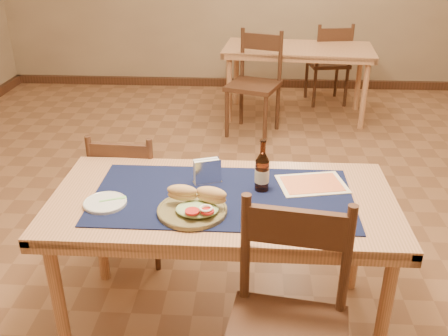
# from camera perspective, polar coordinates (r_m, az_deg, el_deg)

# --- Properties ---
(room) EXTENTS (6.04, 7.04, 2.84)m
(room) POSITION_cam_1_polar(r_m,az_deg,el_deg) (2.86, 0.85, 16.24)
(room) COLOR brown
(room) RESTS_ON ground
(main_table) EXTENTS (1.60, 0.80, 0.75)m
(main_table) POSITION_cam_1_polar(r_m,az_deg,el_deg) (2.36, -0.14, -5.04)
(main_table) COLOR tan
(main_table) RESTS_ON ground
(placemat) EXTENTS (1.20, 0.60, 0.01)m
(placemat) POSITION_cam_1_polar(r_m,az_deg,el_deg) (2.32, -0.14, -3.24)
(placemat) COLOR #0E1133
(placemat) RESTS_ON main_table
(baseboard) EXTENTS (6.00, 7.00, 0.10)m
(baseboard) POSITION_cam_1_polar(r_m,az_deg,el_deg) (3.37, 0.70, -7.03)
(baseboard) COLOR #412417
(baseboard) RESTS_ON ground
(back_table) EXTENTS (1.59, 0.89, 0.75)m
(back_table) POSITION_cam_1_polar(r_m,az_deg,el_deg) (5.39, 8.45, 12.67)
(back_table) COLOR tan
(back_table) RESTS_ON ground
(chair_main_far) EXTENTS (0.42, 0.42, 0.86)m
(chair_main_far) POSITION_cam_1_polar(r_m,az_deg,el_deg) (3.03, -10.53, -2.79)
(chair_main_far) COLOR #412417
(chair_main_far) RESTS_ON ground
(chair_main_near) EXTENTS (0.52, 0.52, 0.98)m
(chair_main_near) POSITION_cam_1_polar(r_m,az_deg,el_deg) (2.00, 7.28, -17.79)
(chair_main_near) COLOR #412417
(chair_main_near) RESTS_ON ground
(chair_back_near) EXTENTS (0.58, 0.58, 0.99)m
(chair_back_near) POSITION_cam_1_polar(r_m,az_deg,el_deg) (4.92, 3.57, 9.79)
(chair_back_near) COLOR #412417
(chair_back_near) RESTS_ON ground
(chair_back_far) EXTENTS (0.49, 0.49, 0.93)m
(chair_back_far) POSITION_cam_1_polar(r_m,az_deg,el_deg) (5.92, 11.89, 11.76)
(chair_back_far) COLOR #412417
(chair_back_far) RESTS_ON ground
(sandwich_plate) EXTENTS (0.31, 0.31, 0.12)m
(sandwich_plate) POSITION_cam_1_polar(r_m,az_deg,el_deg) (2.17, -3.41, -4.38)
(sandwich_plate) COLOR brown
(sandwich_plate) RESTS_ON placemat
(side_plate) EXTENTS (0.19, 0.19, 0.02)m
(side_plate) POSITION_cam_1_polar(r_m,az_deg,el_deg) (2.31, -13.44, -3.85)
(side_plate) COLOR silver
(side_plate) RESTS_ON placemat
(fork) EXTENTS (0.12, 0.06, 0.00)m
(fork) POSITION_cam_1_polar(r_m,az_deg,el_deg) (2.31, -12.35, -3.47)
(fork) COLOR #87DC79
(fork) RESTS_ON side_plate
(beer_bottle) EXTENTS (0.07, 0.07, 0.26)m
(beer_bottle) POSITION_cam_1_polar(r_m,az_deg,el_deg) (2.33, 4.37, -0.42)
(beer_bottle) COLOR #481F0D
(beer_bottle) RESTS_ON placemat
(napkin_holder) EXTENTS (0.15, 0.09, 0.12)m
(napkin_holder) POSITION_cam_1_polar(r_m,az_deg,el_deg) (2.41, -1.93, -0.43)
(napkin_holder) COLOR silver
(napkin_holder) RESTS_ON placemat
(menu_card) EXTENTS (0.36, 0.29, 0.01)m
(menu_card) POSITION_cam_1_polar(r_m,az_deg,el_deg) (2.45, 10.03, -1.80)
(menu_card) COLOR beige
(menu_card) RESTS_ON placemat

